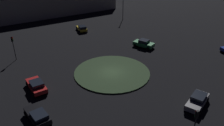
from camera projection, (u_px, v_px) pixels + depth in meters
The scene contains 11 objects.
ground_plane at pixel (112, 73), 35.72m from camera, with size 121.35×121.35×0.00m, color black.
roundabout_island at pixel (112, 72), 35.68m from camera, with size 12.25×12.25×0.18m, color #2D4228.
car_black at pixel (38, 116), 25.29m from camera, with size 4.45×3.42×1.41m.
car_grey at pixel (198, 101), 27.76m from camera, with size 4.23×4.52×1.54m.
car_green at pixel (144, 43), 44.88m from camera, with size 4.32×4.16×1.60m.
car_yellow at pixel (82, 28), 53.92m from camera, with size 4.14×2.62×1.44m.
car_red at pixel (36, 85), 30.96m from camera, with size 4.78×3.33×1.48m.
traffic_light_east at pixel (195, 122), 20.88m from camera, with size 0.39×0.35×4.49m.
traffic_light_southwest at pixel (13, 44), 38.60m from camera, with size 0.37×0.40×4.43m.
streetlamp_west at pixel (123, 4), 61.37m from camera, with size 0.44×0.44×7.43m.
store_building at pixel (51, 1), 69.65m from camera, with size 28.03×42.13×7.26m.
Camera 1 is at (30.38, -6.65, 17.64)m, focal length 35.28 mm.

